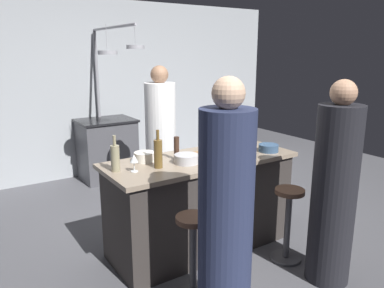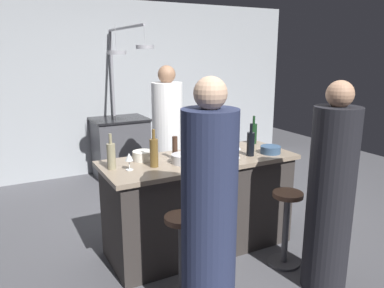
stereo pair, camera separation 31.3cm
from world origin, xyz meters
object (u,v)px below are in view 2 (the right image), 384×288
Objects in this scene: cutting_board at (213,153)px; wine_glass_near_left_guest at (129,158)px; wine_bottle_dark at (251,143)px; mixing_bowl_ceramic at (143,156)px; bar_stool_left at (182,254)px; wine_bottle_white at (111,156)px; guest_left at (209,219)px; guest_right at (330,197)px; wine_bottle_red at (253,133)px; mixing_bowl_steel at (183,159)px; pepper_mill at (175,148)px; mixing_bowl_blue at (270,150)px; stove_range at (121,147)px; wine_glass_near_right_guest at (237,147)px; wine_bottle_amber at (154,152)px; chef at (168,143)px.

wine_glass_near_left_guest reaches higher than cutting_board.
wine_bottle_dark is 1.00m from mixing_bowl_ceramic.
wine_bottle_white is (-0.31, 0.68, 0.64)m from bar_stool_left.
guest_left is 1.06m from guest_right.
mixing_bowl_steel is (-0.98, -0.30, -0.07)m from wine_bottle_red.
mixing_bowl_blue is (0.90, -0.25, -0.07)m from pepper_mill.
wine_glass_near_right_guest is at bearing -83.37° from stove_range.
wine_bottle_dark is 1.66× the size of mixing_bowl_ceramic.
wine_bottle_red is (0.19, 1.24, 0.25)m from guest_right.
wine_bottle_amber is at bearing 137.62° from guest_right.
guest_left reaches higher than wine_bottle_dark.
bar_stool_left is 4.66× the size of wine_glass_near_right_guest.
wine_bottle_white is 1.13m from wine_glass_near_right_guest.
wine_bottle_amber is at bearing 172.12° from wine_glass_near_right_guest.
wine_bottle_red is 1.60× the size of mixing_bowl_ceramic.
wine_bottle_amber is at bearing 90.05° from guest_left.
guest_right is 5.38× the size of wine_bottle_dark.
mixing_bowl_steel is at bearing -11.87° from wine_bottle_white.
pepper_mill reaches higher than mixing_bowl_steel.
wine_glass_near_right_guest is 1.00× the size of wine_glass_near_left_guest.
mixing_bowl_ceramic reaches higher than stove_range.
mixing_bowl_blue is at bearing -67.47° from chef.
guest_left is 1.04× the size of guest_right.
pepper_mill is at bearing 26.81° from wine_bottle_amber.
wine_bottle_amber reaches higher than wine_glass_near_left_guest.
guest_left reaches higher than bar_stool_left.
cutting_board is at bearing 18.45° from mixing_bowl_steel.
guest_left is 1.22m from cutting_board.
stove_range is at bearing 71.36° from wine_bottle_white.
cutting_board is 1.08× the size of wine_bottle_red.
mixing_bowl_steel is at bearing -163.11° from wine_bottle_red.
mixing_bowl_steel is at bearing 73.47° from guest_left.
wine_bottle_white is (-0.34, 0.11, -0.01)m from wine_bottle_amber.
cutting_board is at bearing 9.53° from wine_bottle_amber.
mixing_bowl_ceramic is (0.32, 0.13, -0.07)m from wine_bottle_white.
wine_bottle_red is (0.32, 0.38, -0.01)m from wine_bottle_dark.
wine_bottle_amber is 0.35m from wine_bottle_white.
chef reaches higher than bar_stool_left.
mixing_bowl_blue is (1.17, -0.36, -0.01)m from mixing_bowl_ceramic.
bar_stool_left is 0.84m from mixing_bowl_steel.
wine_glass_near_right_guest is at bearing 108.20° from guest_right.
stove_range is 2.70m from wine_bottle_dark.
stove_range is 2.59m from wine_bottle_white.
mixing_bowl_blue is at bearing -6.63° from mixing_bowl_steel.
guest_right is 1.77m from wine_bottle_white.
wine_glass_near_left_guest is (-0.22, 0.93, 0.21)m from guest_left.
guest_right is 5.09× the size of wine_bottle_amber.
guest_left is (-0.63, -2.05, 0.01)m from chef.
pepper_mill is (-0.40, 0.02, 0.10)m from cutting_board.
mixing_bowl_blue is (0.50, -0.23, 0.03)m from cutting_board.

